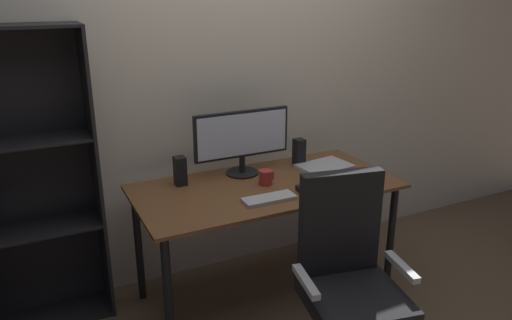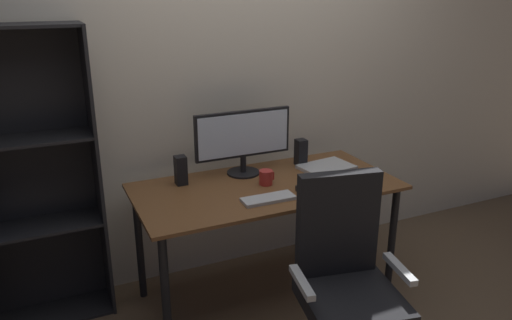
{
  "view_description": "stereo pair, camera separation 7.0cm",
  "coord_description": "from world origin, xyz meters",
  "px_view_note": "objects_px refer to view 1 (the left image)",
  "views": [
    {
      "loc": [
        -1.23,
        -2.38,
        1.82
      ],
      "look_at": [
        -0.08,
        -0.04,
        0.92
      ],
      "focal_mm": 35.02,
      "sensor_mm": 36.0,
      "label": 1
    },
    {
      "loc": [
        -1.17,
        -2.41,
        1.82
      ],
      "look_at": [
        -0.08,
        -0.04,
        0.92
      ],
      "focal_mm": 35.02,
      "sensor_mm": 36.0,
      "label": 2
    }
  ],
  "objects_px": {
    "keyboard": "(269,199)",
    "bookshelf": "(29,186)",
    "monitor": "(242,138)",
    "speaker_right": "(299,152)",
    "coffee_mug": "(265,177)",
    "speaker_left": "(180,171)",
    "desk": "(266,198)",
    "laptop": "(325,167)",
    "office_chair": "(348,290)",
    "mouse": "(304,190)"
  },
  "relations": [
    {
      "from": "keyboard",
      "to": "office_chair",
      "type": "xyz_separation_m",
      "value": [
        0.15,
        -0.54,
        -0.29
      ]
    },
    {
      "from": "desk",
      "to": "monitor",
      "type": "relative_size",
      "value": 2.51
    },
    {
      "from": "monitor",
      "to": "laptop",
      "type": "distance_m",
      "value": 0.57
    },
    {
      "from": "speaker_right",
      "to": "keyboard",
      "type": "bearing_deg",
      "value": -135.94
    },
    {
      "from": "desk",
      "to": "office_chair",
      "type": "relative_size",
      "value": 1.5
    },
    {
      "from": "desk",
      "to": "coffee_mug",
      "type": "height_order",
      "value": "coffee_mug"
    },
    {
      "from": "laptop",
      "to": "office_chair",
      "type": "bearing_deg",
      "value": -122.97
    },
    {
      "from": "coffee_mug",
      "to": "speaker_left",
      "type": "distance_m",
      "value": 0.49
    },
    {
      "from": "office_chair",
      "to": "mouse",
      "type": "bearing_deg",
      "value": 93.27
    },
    {
      "from": "desk",
      "to": "laptop",
      "type": "bearing_deg",
      "value": 10.46
    },
    {
      "from": "desk",
      "to": "speaker_right",
      "type": "relative_size",
      "value": 8.92
    },
    {
      "from": "keyboard",
      "to": "bookshelf",
      "type": "height_order",
      "value": "bookshelf"
    },
    {
      "from": "coffee_mug",
      "to": "speaker_right",
      "type": "distance_m",
      "value": 0.41
    },
    {
      "from": "keyboard",
      "to": "bookshelf",
      "type": "relative_size",
      "value": 0.18
    },
    {
      "from": "office_chair",
      "to": "desk",
      "type": "bearing_deg",
      "value": 105.64
    },
    {
      "from": "coffee_mug",
      "to": "bookshelf",
      "type": "bearing_deg",
      "value": 163.74
    },
    {
      "from": "monitor",
      "to": "office_chair",
      "type": "distance_m",
      "value": 1.1
    },
    {
      "from": "speaker_left",
      "to": "coffee_mug",
      "type": "bearing_deg",
      "value": -25.27
    },
    {
      "from": "speaker_left",
      "to": "speaker_right",
      "type": "bearing_deg",
      "value": 0.0
    },
    {
      "from": "bookshelf",
      "to": "laptop",
      "type": "bearing_deg",
      "value": -9.47
    },
    {
      "from": "mouse",
      "to": "speaker_right",
      "type": "bearing_deg",
      "value": 66.2
    },
    {
      "from": "speaker_left",
      "to": "office_chair",
      "type": "height_order",
      "value": "office_chair"
    },
    {
      "from": "mouse",
      "to": "desk",
      "type": "bearing_deg",
      "value": 128.32
    },
    {
      "from": "office_chair",
      "to": "coffee_mug",
      "type": "bearing_deg",
      "value": 105.84
    },
    {
      "from": "keyboard",
      "to": "speaker_left",
      "type": "xyz_separation_m",
      "value": [
        -0.36,
        0.42,
        0.08
      ]
    },
    {
      "from": "speaker_right",
      "to": "office_chair",
      "type": "xyz_separation_m",
      "value": [
        -0.29,
        -0.96,
        -0.37
      ]
    },
    {
      "from": "desk",
      "to": "speaker_left",
      "type": "bearing_deg",
      "value": 154.0
    },
    {
      "from": "keyboard",
      "to": "speaker_right",
      "type": "xyz_separation_m",
      "value": [
        0.43,
        0.42,
        0.08
      ]
    },
    {
      "from": "desk",
      "to": "office_chair",
      "type": "height_order",
      "value": "office_chair"
    },
    {
      "from": "keyboard",
      "to": "speaker_right",
      "type": "distance_m",
      "value": 0.61
    },
    {
      "from": "mouse",
      "to": "laptop",
      "type": "bearing_deg",
      "value": 44.2
    },
    {
      "from": "monitor",
      "to": "laptop",
      "type": "relative_size",
      "value": 1.88
    },
    {
      "from": "laptop",
      "to": "speaker_left",
      "type": "xyz_separation_m",
      "value": [
        -0.9,
        0.13,
        0.07
      ]
    },
    {
      "from": "laptop",
      "to": "office_chair",
      "type": "xyz_separation_m",
      "value": [
        -0.4,
        -0.83,
        -0.29
      ]
    },
    {
      "from": "monitor",
      "to": "coffee_mug",
      "type": "relative_size",
      "value": 6.44
    },
    {
      "from": "coffee_mug",
      "to": "bookshelf",
      "type": "relative_size",
      "value": 0.06
    },
    {
      "from": "mouse",
      "to": "laptop",
      "type": "distance_m",
      "value": 0.43
    },
    {
      "from": "laptop",
      "to": "mouse",
      "type": "bearing_deg",
      "value": -146.58
    },
    {
      "from": "desk",
      "to": "coffee_mug",
      "type": "relative_size",
      "value": 16.19
    },
    {
      "from": "coffee_mug",
      "to": "mouse",
      "type": "bearing_deg",
      "value": -55.71
    },
    {
      "from": "monitor",
      "to": "keyboard",
      "type": "relative_size",
      "value": 2.08
    },
    {
      "from": "coffee_mug",
      "to": "laptop",
      "type": "relative_size",
      "value": 0.29
    },
    {
      "from": "keyboard",
      "to": "monitor",
      "type": "bearing_deg",
      "value": 85.71
    },
    {
      "from": "desk",
      "to": "bookshelf",
      "type": "relative_size",
      "value": 0.92
    },
    {
      "from": "laptop",
      "to": "bookshelf",
      "type": "distance_m",
      "value": 1.72
    },
    {
      "from": "monitor",
      "to": "mouse",
      "type": "bearing_deg",
      "value": -66.35
    },
    {
      "from": "keyboard",
      "to": "coffee_mug",
      "type": "height_order",
      "value": "coffee_mug"
    },
    {
      "from": "coffee_mug",
      "to": "office_chair",
      "type": "distance_m",
      "value": 0.82
    },
    {
      "from": "monitor",
      "to": "bookshelf",
      "type": "bearing_deg",
      "value": 173.13
    },
    {
      "from": "monitor",
      "to": "speaker_right",
      "type": "xyz_separation_m",
      "value": [
        0.4,
        -0.01,
        -0.15
      ]
    }
  ]
}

